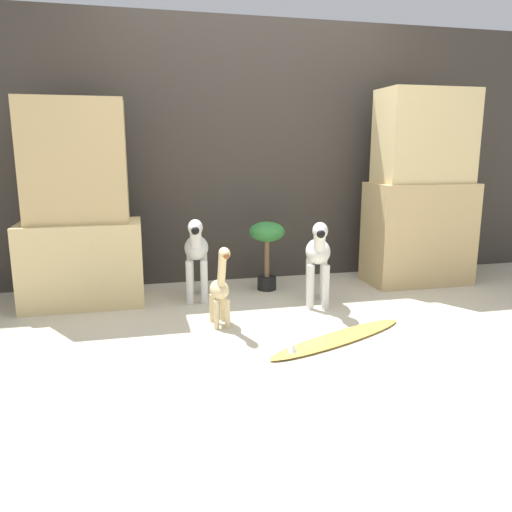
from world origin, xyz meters
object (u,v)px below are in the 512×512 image
zebra_left (196,251)px  surfboard (338,338)px  zebra_right (318,255)px  potted_palm_front (267,241)px  giraffe_figurine (220,286)px

zebra_left → surfboard: 1.31m
zebra_right → surfboard: (-0.11, -0.68, -0.37)m
zebra_left → zebra_right: bearing=-22.0°
potted_palm_front → surfboard: 1.26m
zebra_left → surfboard: bearing=-54.3°
zebra_right → giraffe_figurine: bearing=-160.2°
surfboard → zebra_left: bearing=125.7°
zebra_left → potted_palm_front: size_ratio=1.15×
giraffe_figurine → surfboard: giraffe_figurine is taller
zebra_left → surfboard: zebra_left is taller
zebra_left → giraffe_figurine: bearing=-82.5°
zebra_left → giraffe_figurine: 0.63m
zebra_right → zebra_left: 0.91m
giraffe_figurine → zebra_right: bearing=19.8°
giraffe_figurine → zebra_left: bearing=97.5°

